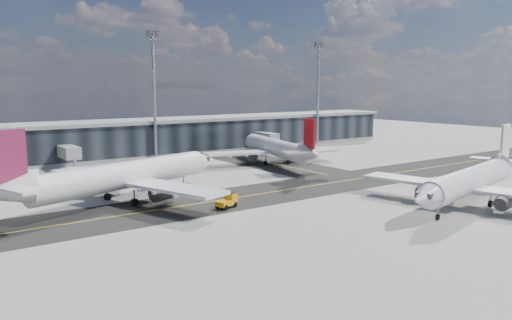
{
  "coord_description": "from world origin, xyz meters",
  "views": [
    {
      "loc": [
        -47.56,
        -57.65,
        16.76
      ],
      "look_at": [
        -1.47,
        6.49,
        5.0
      ],
      "focal_mm": 35.0,
      "sensor_mm": 36.0,
      "label": 1
    }
  ],
  "objects_px": {
    "airliner_redtail": "(277,148)",
    "baggage_tug": "(228,201)",
    "service_van": "(197,155)",
    "airliner_near": "(471,180)",
    "airliner_af": "(122,176)"
  },
  "relations": [
    {
      "from": "airliner_redtail",
      "to": "airliner_near",
      "type": "xyz_separation_m",
      "value": [
        -0.28,
        -45.07,
        -0.03
      ]
    },
    {
      "from": "airliner_redtail",
      "to": "baggage_tug",
      "type": "distance_m",
      "value": 39.6
    },
    {
      "from": "airliner_redtail",
      "to": "baggage_tug",
      "type": "height_order",
      "value": "airliner_redtail"
    },
    {
      "from": "airliner_af",
      "to": "airliner_near",
      "type": "relative_size",
      "value": 1.09
    },
    {
      "from": "service_van",
      "to": "airliner_redtail",
      "type": "bearing_deg",
      "value": -83.09
    },
    {
      "from": "baggage_tug",
      "to": "service_van",
      "type": "relative_size",
      "value": 0.74
    },
    {
      "from": "airliner_near",
      "to": "service_van",
      "type": "height_order",
      "value": "airliner_near"
    },
    {
      "from": "airliner_near",
      "to": "service_van",
      "type": "xyz_separation_m",
      "value": [
        -9.11,
        63.1,
        -2.86
      ]
    },
    {
      "from": "airliner_redtail",
      "to": "airliner_near",
      "type": "height_order",
      "value": "airliner_redtail"
    },
    {
      "from": "airliner_af",
      "to": "airliner_near",
      "type": "bearing_deg",
      "value": 34.74
    },
    {
      "from": "service_van",
      "to": "baggage_tug",
      "type": "bearing_deg",
      "value": -134.7
    },
    {
      "from": "airliner_redtail",
      "to": "baggage_tug",
      "type": "relative_size",
      "value": 10.25
    },
    {
      "from": "airliner_redtail",
      "to": "airliner_af",
      "type": "bearing_deg",
      "value": -145.44
    },
    {
      "from": "airliner_af",
      "to": "service_van",
      "type": "xyz_separation_m",
      "value": [
        30.69,
        33.13,
        -3.23
      ]
    },
    {
      "from": "airliner_af",
      "to": "airliner_near",
      "type": "xyz_separation_m",
      "value": [
        39.79,
        -29.98,
        -0.37
      ]
    }
  ]
}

